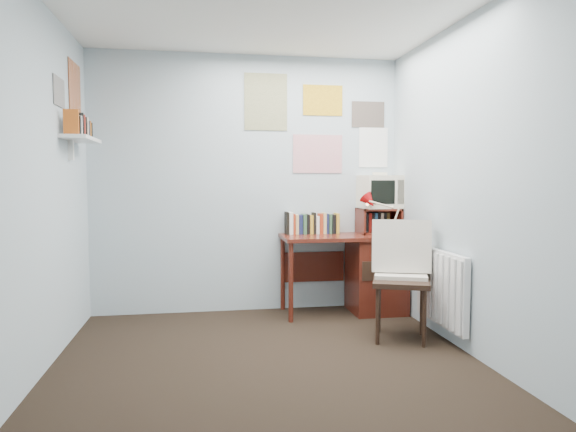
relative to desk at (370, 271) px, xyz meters
name	(u,v)px	position (x,y,z in m)	size (l,w,h in m)	color
ground	(273,375)	(-1.17, -1.48, -0.41)	(3.50, 3.50, 0.00)	black
back_wall	(248,184)	(-1.17, 0.27, 0.84)	(3.00, 0.02, 2.50)	#A7B7BF
left_wall	(23,187)	(-2.67, -1.48, 0.84)	(0.02, 3.50, 2.50)	#A7B7BF
right_wall	(486,186)	(0.33, -1.48, 0.84)	(0.02, 3.50, 2.50)	#A7B7BF
desk	(370,271)	(0.00, 0.00, 0.00)	(1.20, 0.55, 0.76)	#561D13
desk_chair	(401,282)	(-0.04, -0.89, 0.06)	(0.48, 0.46, 0.94)	black
desk_lamp	(397,217)	(0.19, -0.20, 0.54)	(0.25, 0.22, 0.36)	#AC0B0E
tv_riser	(379,221)	(0.12, 0.11, 0.48)	(0.40, 0.30, 0.25)	#561D13
crt_tv	(380,190)	(0.13, 0.13, 0.78)	(0.38, 0.35, 0.36)	beige
book_row	(315,223)	(-0.51, 0.18, 0.46)	(0.60, 0.14, 0.22)	#561D13
radiator	(442,288)	(0.29, -0.93, 0.01)	(0.09, 0.80, 0.60)	white
wall_shelf	(81,139)	(-2.57, -0.38, 1.21)	(0.20, 0.62, 0.24)	white
posters_back	(318,124)	(-0.47, 0.26, 1.44)	(1.20, 0.01, 0.90)	white
posters_left	(67,91)	(-2.67, -0.38, 1.59)	(0.01, 0.70, 0.60)	white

